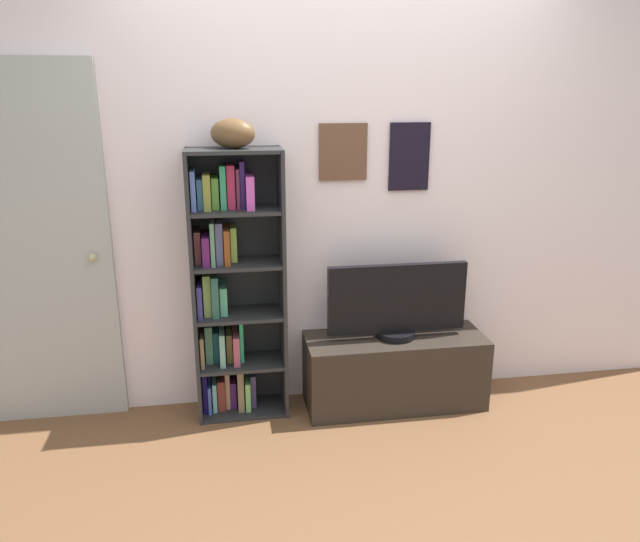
% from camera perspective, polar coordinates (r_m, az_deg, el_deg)
% --- Properties ---
extents(ground, '(5.20, 5.20, 0.04)m').
position_cam_1_polar(ground, '(3.05, 5.82, -20.94)').
color(ground, brown).
extents(back_wall, '(4.80, 0.08, 2.42)m').
position_cam_1_polar(back_wall, '(3.57, 1.76, 6.59)').
color(back_wall, silver).
rests_on(back_wall, ground).
extents(bookshelf, '(0.51, 0.28, 1.53)m').
position_cam_1_polar(bookshelf, '(3.49, -8.33, -1.68)').
color(bookshelf, '#26282A').
rests_on(bookshelf, ground).
extents(football, '(0.29, 0.25, 0.15)m').
position_cam_1_polar(football, '(3.29, -8.10, 12.51)').
color(football, brown).
rests_on(football, bookshelf).
extents(tv_stand, '(1.06, 0.39, 0.43)m').
position_cam_1_polar(tv_stand, '(3.74, 6.92, -9.15)').
color(tv_stand, '#2D261F').
rests_on(tv_stand, ground).
extents(television, '(0.81, 0.22, 0.44)m').
position_cam_1_polar(television, '(3.57, 7.15, -2.85)').
color(television, black).
rests_on(television, tv_stand).
extents(door, '(0.84, 0.09, 1.99)m').
position_cam_1_polar(door, '(3.65, -25.21, 1.67)').
color(door, '#A3A8A7').
rests_on(door, ground).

